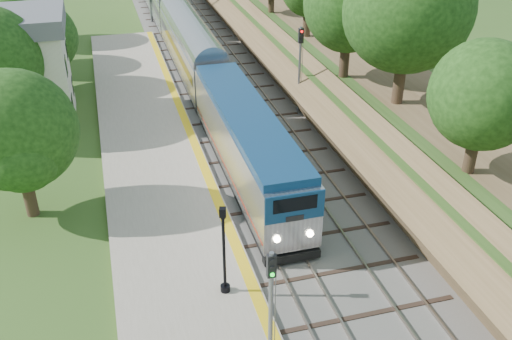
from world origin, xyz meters
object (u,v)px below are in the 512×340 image
object	(u,v)px
station_building	(8,70)
lamppost_far	(224,256)
signal_farside	(300,62)
signal_platform	(271,300)

from	to	relation	value
station_building	lamppost_far	distance (m)	24.54
station_building	signal_farside	xyz separation A→B (m)	(20.20, -3.89, 0.01)
station_building	signal_farside	distance (m)	20.57
station_building	signal_platform	size ratio (longest dim) A/B	1.60
signal_farside	lamppost_far	bearing A→B (deg)	-118.19
lamppost_far	signal_farside	distance (m)	20.81
lamppost_far	signal_platform	world-z (taller)	signal_platform
station_building	signal_platform	xyz separation A→B (m)	(11.10, -26.72, -0.40)
signal_platform	signal_farside	bearing A→B (deg)	68.28
station_building	lamppost_far	bearing A→B (deg)	-64.85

